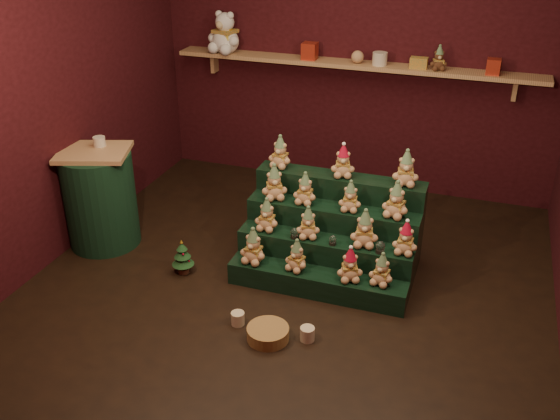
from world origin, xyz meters
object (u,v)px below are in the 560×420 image
at_px(white_bear, 225,27).
at_px(brown_bear, 439,58).
at_px(wicker_basket, 268,333).
at_px(snow_globe_c, 380,247).
at_px(snow_globe_b, 333,240).
at_px(mug_right, 307,334).
at_px(riser_tier_front, 316,283).
at_px(snow_globe_a, 295,233).
at_px(mini_christmas_tree, 183,257).
at_px(side_table, 100,198).
at_px(mug_left, 238,318).

bearing_deg(white_bear, brown_bear, 14.36).
bearing_deg(wicker_basket, snow_globe_c, 53.12).
height_order(snow_globe_b, white_bear, white_bear).
bearing_deg(wicker_basket, snow_globe_b, 73.57).
distance_m(mug_right, brown_bear, 2.91).
xyz_separation_m(snow_globe_c, white_bear, (-2.00, 1.79, 1.17)).
bearing_deg(snow_globe_c, riser_tier_front, -160.24).
distance_m(snow_globe_a, wicker_basket, 0.89).
bearing_deg(brown_bear, riser_tier_front, -123.81).
bearing_deg(mini_christmas_tree, wicker_basket, -31.22).
bearing_deg(mug_right, snow_globe_c, 64.76).
height_order(snow_globe_a, snow_globe_b, snow_globe_a).
xyz_separation_m(snow_globe_a, white_bear, (-1.32, 1.79, 1.17)).
height_order(side_table, mini_christmas_tree, side_table).
height_order(snow_globe_c, side_table, side_table).
distance_m(mini_christmas_tree, brown_bear, 2.93).
relative_size(riser_tier_front, snow_globe_c, 14.70).
bearing_deg(riser_tier_front, side_table, 175.75).
bearing_deg(snow_globe_a, wicker_basket, -85.05).
xyz_separation_m(snow_globe_c, mug_right, (-0.34, -0.73, -0.36)).
height_order(side_table, brown_bear, brown_bear).
xyz_separation_m(mug_left, brown_bear, (0.99, 2.52, 1.38)).
bearing_deg(side_table, riser_tier_front, -22.76).
distance_m(snow_globe_b, white_bear, 2.70).
bearing_deg(white_bear, snow_globe_a, -39.22).
bearing_deg(snow_globe_c, mini_christmas_tree, -171.31).
xyz_separation_m(mini_christmas_tree, brown_bear, (1.67, 2.03, 1.28)).
height_order(snow_globe_b, brown_bear, brown_bear).
distance_m(riser_tier_front, wicker_basket, 0.67).
relative_size(snow_globe_c, wicker_basket, 0.32).
height_order(snow_globe_c, wicker_basket, snow_globe_c).
height_order(snow_globe_a, brown_bear, brown_bear).
xyz_separation_m(mug_right, wicker_basket, (-0.26, -0.08, -0.00)).
xyz_separation_m(snow_globe_a, mug_left, (-0.19, -0.72, -0.36)).
bearing_deg(mug_right, mug_left, 179.27).
relative_size(side_table, wicker_basket, 2.95).
relative_size(riser_tier_front, mug_right, 13.70).
bearing_deg(mug_right, snow_globe_a, 114.50).
bearing_deg(side_table, wicker_basket, -42.11).
bearing_deg(snow_globe_a, riser_tier_front, -34.47).
bearing_deg(wicker_basket, side_table, 156.40).
relative_size(riser_tier_front, side_table, 1.60).
bearing_deg(snow_globe_b, wicker_basket, -106.43).
bearing_deg(riser_tier_front, wicker_basket, -104.05).
bearing_deg(riser_tier_front, mug_right, -80.04).
bearing_deg(side_table, snow_globe_c, -18.22).
xyz_separation_m(snow_globe_b, side_table, (-2.07, -0.01, 0.03)).
height_order(mini_christmas_tree, white_bear, white_bear).
distance_m(side_table, white_bear, 2.18).
height_order(snow_globe_c, mug_right, snow_globe_c).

